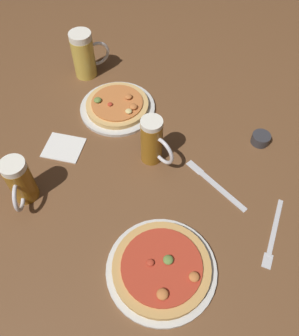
{
  "coord_description": "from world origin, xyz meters",
  "views": [
    {
      "loc": [
        0.18,
        -0.64,
        0.94
      ],
      "look_at": [
        0.0,
        0.0,
        0.02
      ],
      "focal_mm": 38.12,
      "sensor_mm": 36.0,
      "label": 1
    }
  ],
  "objects_px": {
    "napkin_folded": "(64,147)",
    "knife_right": "(215,185)",
    "beer_mug_pale": "(85,55)",
    "pizza_plate_near": "(162,268)",
    "pizza_plate_far": "(118,106)",
    "beer_mug_dark": "(153,142)",
    "ramekin_sauce": "(261,139)",
    "fork_left": "(274,234)",
    "beer_mug_amber": "(20,182)"
  },
  "relations": [
    {
      "from": "napkin_folded",
      "to": "knife_right",
      "type": "distance_m",
      "value": 0.52
    },
    {
      "from": "beer_mug_pale",
      "to": "pizza_plate_near",
      "type": "bearing_deg",
      "value": -54.78
    },
    {
      "from": "pizza_plate_far",
      "to": "beer_mug_dark",
      "type": "height_order",
      "value": "beer_mug_dark"
    },
    {
      "from": "pizza_plate_near",
      "to": "pizza_plate_far",
      "type": "height_order",
      "value": "same"
    },
    {
      "from": "beer_mug_pale",
      "to": "napkin_folded",
      "type": "relative_size",
      "value": 1.46
    },
    {
      "from": "knife_right",
      "to": "pizza_plate_near",
      "type": "bearing_deg",
      "value": -106.32
    },
    {
      "from": "ramekin_sauce",
      "to": "fork_left",
      "type": "bearing_deg",
      "value": -77.64
    },
    {
      "from": "pizza_plate_far",
      "to": "fork_left",
      "type": "distance_m",
      "value": 0.69
    },
    {
      "from": "pizza_plate_near",
      "to": "ramekin_sauce",
      "type": "height_order",
      "value": "pizza_plate_near"
    },
    {
      "from": "beer_mug_pale",
      "to": "fork_left",
      "type": "relative_size",
      "value": 0.8
    },
    {
      "from": "beer_mug_dark",
      "to": "knife_right",
      "type": "xyz_separation_m",
      "value": [
        0.22,
        -0.05,
        -0.08
      ]
    },
    {
      "from": "napkin_folded",
      "to": "fork_left",
      "type": "bearing_deg",
      "value": -10.1
    },
    {
      "from": "beer_mug_amber",
      "to": "knife_right",
      "type": "xyz_separation_m",
      "value": [
        0.55,
        0.2,
        -0.08
      ]
    },
    {
      "from": "pizza_plate_far",
      "to": "beer_mug_pale",
      "type": "height_order",
      "value": "beer_mug_pale"
    },
    {
      "from": "pizza_plate_near",
      "to": "ramekin_sauce",
      "type": "xyz_separation_m",
      "value": [
        0.21,
        0.53,
        0.0
      ]
    },
    {
      "from": "fork_left",
      "to": "knife_right",
      "type": "distance_m",
      "value": 0.23
    },
    {
      "from": "beer_mug_dark",
      "to": "ramekin_sauce",
      "type": "xyz_separation_m",
      "value": [
        0.33,
        0.17,
        -0.07
      ]
    },
    {
      "from": "pizza_plate_near",
      "to": "knife_right",
      "type": "distance_m",
      "value": 0.33
    },
    {
      "from": "beer_mug_pale",
      "to": "ramekin_sauce",
      "type": "xyz_separation_m",
      "value": [
        0.7,
        -0.17,
        -0.07
      ]
    },
    {
      "from": "beer_mug_pale",
      "to": "knife_right",
      "type": "distance_m",
      "value": 0.71
    },
    {
      "from": "beer_mug_amber",
      "to": "fork_left",
      "type": "height_order",
      "value": "beer_mug_amber"
    },
    {
      "from": "pizza_plate_far",
      "to": "beer_mug_dark",
      "type": "bearing_deg",
      "value": -44.7
    },
    {
      "from": "pizza_plate_near",
      "to": "beer_mug_pale",
      "type": "distance_m",
      "value": 0.86
    },
    {
      "from": "beer_mug_amber",
      "to": "napkin_folded",
      "type": "xyz_separation_m",
      "value": [
        0.03,
        0.21,
        -0.07
      ]
    },
    {
      "from": "napkin_folded",
      "to": "fork_left",
      "type": "xyz_separation_m",
      "value": [
        0.71,
        -0.13,
        -0.0
      ]
    },
    {
      "from": "pizza_plate_far",
      "to": "beer_mug_dark",
      "type": "xyz_separation_m",
      "value": [
        0.19,
        -0.18,
        0.07
      ]
    },
    {
      "from": "napkin_folded",
      "to": "beer_mug_amber",
      "type": "bearing_deg",
      "value": -98.36
    },
    {
      "from": "beer_mug_pale",
      "to": "ramekin_sauce",
      "type": "distance_m",
      "value": 0.73
    },
    {
      "from": "beer_mug_amber",
      "to": "beer_mug_pale",
      "type": "xyz_separation_m",
      "value": [
        -0.04,
        0.59,
        0.01
      ]
    },
    {
      "from": "beer_mug_dark",
      "to": "beer_mug_pale",
      "type": "bearing_deg",
      "value": 137.23
    },
    {
      "from": "napkin_folded",
      "to": "ramekin_sauce",
      "type": "bearing_deg",
      "value": 18.38
    },
    {
      "from": "pizza_plate_far",
      "to": "ramekin_sauce",
      "type": "height_order",
      "value": "pizza_plate_far"
    },
    {
      "from": "beer_mug_amber",
      "to": "ramekin_sauce",
      "type": "distance_m",
      "value": 0.79
    },
    {
      "from": "beer_mug_dark",
      "to": "fork_left",
      "type": "xyz_separation_m",
      "value": [
        0.41,
        -0.17,
        -0.08
      ]
    },
    {
      "from": "pizza_plate_far",
      "to": "beer_mug_amber",
      "type": "distance_m",
      "value": 0.46
    },
    {
      "from": "pizza_plate_near",
      "to": "fork_left",
      "type": "distance_m",
      "value": 0.34
    },
    {
      "from": "beer_mug_pale",
      "to": "napkin_folded",
      "type": "height_order",
      "value": "beer_mug_pale"
    },
    {
      "from": "napkin_folded",
      "to": "knife_right",
      "type": "xyz_separation_m",
      "value": [
        0.52,
        -0.01,
        -0.0
      ]
    },
    {
      "from": "beer_mug_pale",
      "to": "fork_left",
      "type": "height_order",
      "value": "beer_mug_pale"
    },
    {
      "from": "pizza_plate_far",
      "to": "beer_mug_amber",
      "type": "xyz_separation_m",
      "value": [
        -0.15,
        -0.43,
        0.06
      ]
    },
    {
      "from": "ramekin_sauce",
      "to": "napkin_folded",
      "type": "height_order",
      "value": "ramekin_sauce"
    },
    {
      "from": "beer_mug_amber",
      "to": "beer_mug_dark",
      "type": "bearing_deg",
      "value": 36.59
    },
    {
      "from": "beer_mug_dark",
      "to": "fork_left",
      "type": "bearing_deg",
      "value": -22.36
    },
    {
      "from": "pizza_plate_near",
      "to": "beer_mug_amber",
      "type": "relative_size",
      "value": 1.87
    },
    {
      "from": "beer_mug_dark",
      "to": "beer_mug_pale",
      "type": "xyz_separation_m",
      "value": [
        -0.37,
        0.34,
        0.0
      ]
    },
    {
      "from": "pizza_plate_near",
      "to": "beer_mug_dark",
      "type": "xyz_separation_m",
      "value": [
        -0.13,
        0.36,
        0.07
      ]
    },
    {
      "from": "pizza_plate_near",
      "to": "beer_mug_amber",
      "type": "xyz_separation_m",
      "value": [
        -0.46,
        0.11,
        0.06
      ]
    },
    {
      "from": "pizza_plate_near",
      "to": "napkin_folded",
      "type": "bearing_deg",
      "value": 143.38
    },
    {
      "from": "ramekin_sauce",
      "to": "beer_mug_dark",
      "type": "bearing_deg",
      "value": -153.02
    },
    {
      "from": "pizza_plate_far",
      "to": "fork_left",
      "type": "bearing_deg",
      "value": -30.64
    }
  ]
}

